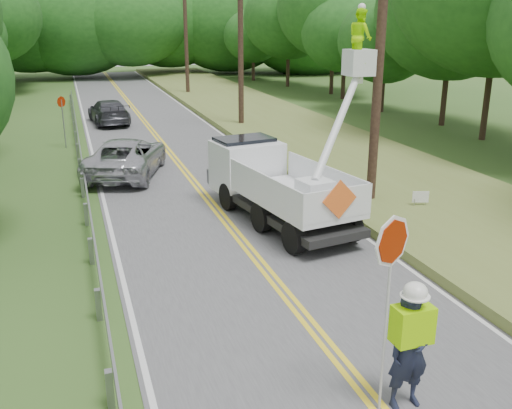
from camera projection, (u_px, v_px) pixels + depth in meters
name	position (u px, v px, depth m)	size (l,w,h in m)	color
ground	(367.00, 395.00, 9.58)	(140.00, 140.00, 0.00)	#2F511F
road	(192.00, 180.00, 22.22)	(7.20, 96.00, 0.03)	#4D4D50
guardrail	(83.00, 169.00, 21.68)	(0.18, 48.00, 0.77)	gray
utility_poles	(287.00, 36.00, 24.78)	(1.60, 43.30, 10.00)	black
tall_grass_verge	(356.00, 163.00, 24.27)	(7.00, 96.00, 0.30)	olive
treeline_right	(426.00, 11.00, 32.41)	(11.72, 54.45, 12.38)	#332319
treeline_horizon	(125.00, 23.00, 59.21)	(57.05, 14.96, 11.95)	#1C4C18
flagger	(410.00, 341.00, 8.97)	(1.20, 0.50, 3.30)	#191E33
bucket_truck	(274.00, 169.00, 18.04)	(4.64, 6.57, 6.28)	black
suv_silver	(126.00, 157.00, 22.68)	(2.48, 5.37, 1.49)	#B5B6BD
suv_darkgrey	(109.00, 112.00, 33.82)	(1.96, 4.81, 1.40)	#3E3F46
stop_sign_permanent	(63.00, 114.00, 27.21)	(0.39, 0.40, 2.49)	gray
yard_sign	(420.00, 198.00, 18.25)	(0.51, 0.19, 0.76)	white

